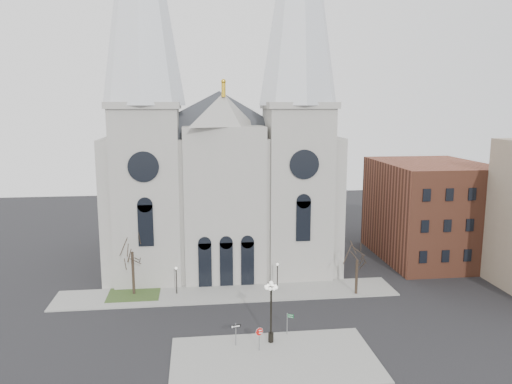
{
  "coord_description": "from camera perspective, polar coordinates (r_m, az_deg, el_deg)",
  "views": [
    {
      "loc": [
        -3.47,
        -45.04,
        22.02
      ],
      "look_at": [
        2.98,
        8.0,
        12.71
      ],
      "focal_mm": 35.0,
      "sensor_mm": 36.0,
      "label": 1
    }
  ],
  "objects": [
    {
      "name": "globe_lamp",
      "position": [
        47.26,
        1.73,
        -12.67
      ],
      "size": [
        1.7,
        1.7,
        5.98
      ],
      "rotation": [
        0.0,
        0.0,
        0.43
      ],
      "color": "black",
      "rests_on": "sidewalk_near"
    },
    {
      "name": "bg_building_brick",
      "position": [
        76.42,
        19.21,
        -2.01
      ],
      "size": [
        14.0,
        18.0,
        14.0
      ],
      "primitive_type": "cube",
      "color": "brown",
      "rests_on": "ground"
    },
    {
      "name": "ped_lamp_right",
      "position": [
        60.62,
        2.46,
        -9.08
      ],
      "size": [
        0.32,
        0.32,
        3.26
      ],
      "color": "black",
      "rests_on": "sidewalk_far"
    },
    {
      "name": "street_name_sign",
      "position": [
        49.78,
        3.67,
        -14.58
      ],
      "size": [
        0.64,
        0.33,
        2.16
      ],
      "rotation": [
        0.0,
        0.0,
        -0.43
      ],
      "color": "slate",
      "rests_on": "sidewalk_near"
    },
    {
      "name": "tree_left",
      "position": [
        59.84,
        -13.98,
        -6.36
      ],
      "size": [
        3.2,
        3.2,
        7.5
      ],
      "color": "black",
      "rests_on": "ground"
    },
    {
      "name": "sidewalk_near",
      "position": [
        46.12,
        2.08,
        -18.54
      ],
      "size": [
        18.0,
        10.0,
        0.14
      ],
      "primitive_type": "cube",
      "color": "gray",
      "rests_on": "ground"
    },
    {
      "name": "ped_lamp_left",
      "position": [
        59.92,
        -9.09,
        -9.43
      ],
      "size": [
        0.32,
        0.32,
        3.26
      ],
      "color": "black",
      "rests_on": "sidewalk_far"
    },
    {
      "name": "ground",
      "position": [
        50.26,
        -2.37,
        -16.11
      ],
      "size": [
        160.0,
        160.0,
        0.0
      ],
      "primitive_type": "plane",
      "color": "black",
      "rests_on": "ground"
    },
    {
      "name": "sidewalk_far",
      "position": [
        60.29,
        -3.23,
        -11.48
      ],
      "size": [
        40.0,
        6.0,
        0.14
      ],
      "primitive_type": "cube",
      "color": "gray",
      "rests_on": "ground"
    },
    {
      "name": "grass_patch",
      "position": [
        61.57,
        -13.76,
        -11.28
      ],
      "size": [
        6.0,
        5.0,
        0.18
      ],
      "primitive_type": "cube",
      "color": "#2C411B",
      "rests_on": "ground"
    },
    {
      "name": "cathedral",
      "position": [
        68.08,
        -4.04,
        6.88
      ],
      "size": [
        33.0,
        26.66,
        54.0
      ],
      "color": "#A19E96",
      "rests_on": "ground"
    },
    {
      "name": "tree_right",
      "position": [
        59.75,
        11.49,
        -7.4
      ],
      "size": [
        3.2,
        3.2,
        6.0
      ],
      "color": "black",
      "rests_on": "ground"
    },
    {
      "name": "one_way_sign",
      "position": [
        47.57,
        -2.33,
        -15.55
      ],
      "size": [
        0.93,
        0.25,
        2.15
      ],
      "rotation": [
        0.0,
        0.0,
        0.23
      ],
      "color": "slate",
      "rests_on": "sidewalk_near"
    },
    {
      "name": "stop_sign",
      "position": [
        46.6,
        0.38,
        -15.9
      ],
      "size": [
        0.8,
        0.08,
        2.23
      ],
      "rotation": [
        0.0,
        0.0,
        0.02
      ],
      "color": "slate",
      "rests_on": "sidewalk_near"
    }
  ]
}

